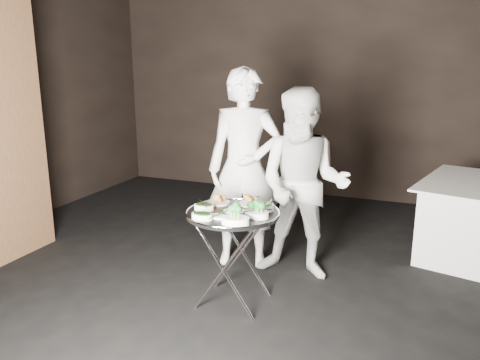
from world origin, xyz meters
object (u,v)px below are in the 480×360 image
at_px(serving_tray, 233,213).
at_px(waiter_left, 244,169).
at_px(tray_stand, 233,254).
at_px(waiter_right, 303,185).

xyz_separation_m(serving_tray, waiter_left, (-0.20, 0.75, 0.16)).
xyz_separation_m(tray_stand, waiter_left, (-0.20, 0.75, 0.49)).
distance_m(tray_stand, serving_tray, 0.32).
bearing_deg(waiter_left, serving_tray, -91.58).
height_order(tray_stand, waiter_left, waiter_left).
height_order(tray_stand, serving_tray, serving_tray).
height_order(waiter_left, waiter_right, waiter_left).
height_order(tray_stand, waiter_right, waiter_right).
distance_m(serving_tray, waiter_left, 0.79).
bearing_deg(waiter_right, waiter_left, 169.91).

